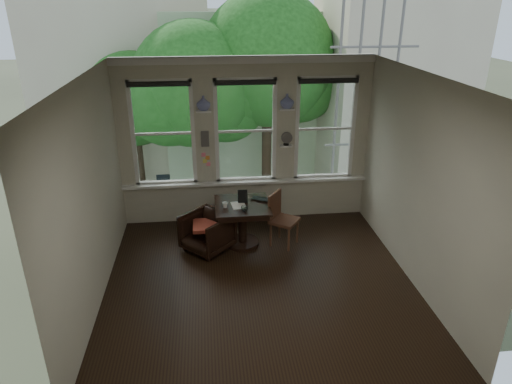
{
  "coord_description": "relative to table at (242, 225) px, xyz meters",
  "views": [
    {
      "loc": [
        -0.69,
        -5.65,
        3.91
      ],
      "look_at": [
        0.04,
        0.9,
        1.08
      ],
      "focal_mm": 32.0,
      "sensor_mm": 36.0,
      "label": 1
    }
  ],
  "objects": [
    {
      "name": "wall_left",
      "position": [
        -2.09,
        -1.18,
        1.12
      ],
      "size": [
        0.0,
        4.5,
        4.5
      ],
      "primitive_type": "plane",
      "rotation": [
        1.57,
        0.0,
        1.57
      ],
      "color": "#B8B39D",
      "rests_on": "ground"
    },
    {
      "name": "cushion_red",
      "position": [
        -0.6,
        -0.12,
        0.08
      ],
      "size": [
        0.45,
        0.45,
        0.06
      ],
      "primitive_type": "cube",
      "color": "maroon",
      "rests_on": "armchair_left"
    },
    {
      "name": "table",
      "position": [
        0.0,
        0.0,
        0.0
      ],
      "size": [
        0.9,
        0.9,
        0.75
      ],
      "primitive_type": null,
      "color": "black",
      "rests_on": "ground"
    },
    {
      "name": "mug",
      "position": [
        -0.29,
        -0.09,
        0.42
      ],
      "size": [
        0.12,
        0.12,
        0.09
      ],
      "primitive_type": "imported",
      "rotation": [
        0.0,
        0.0,
        0.26
      ],
      "color": "white",
      "rests_on": "table"
    },
    {
      "name": "intercom",
      "position": [
        -0.57,
        1.0,
        1.23
      ],
      "size": [
        0.14,
        0.06,
        0.28
      ],
      "primitive_type": "cube",
      "color": "#59544F",
      "rests_on": "ground"
    },
    {
      "name": "tablet",
      "position": [
        0.02,
        0.08,
        0.48
      ],
      "size": [
        0.16,
        0.08,
        0.22
      ],
      "primitive_type": "cube",
      "rotation": [
        -0.26,
        0.0,
        -0.02
      ],
      "color": "black",
      "rests_on": "table"
    },
    {
      "name": "window_left",
      "position": [
        -1.29,
        1.07,
        1.32
      ],
      "size": [
        1.1,
        0.12,
        1.9
      ],
      "primitive_type": null,
      "color": "white",
      "rests_on": "ground"
    },
    {
      "name": "shelf_left",
      "position": [
        -0.57,
        0.97,
        1.73
      ],
      "size": [
        0.26,
        0.16,
        0.03
      ],
      "primitive_type": "cube",
      "color": "white",
      "rests_on": "ground"
    },
    {
      "name": "sticky_notes",
      "position": [
        -0.57,
        1.01,
        0.88
      ],
      "size": [
        0.16,
        0.01,
        0.24
      ],
      "primitive_type": null,
      "color": "pink",
      "rests_on": "ground"
    },
    {
      "name": "armchair_left",
      "position": [
        -0.6,
        -0.12,
        -0.05
      ],
      "size": [
        1.0,
        1.0,
        0.65
      ],
      "primitive_type": "imported",
      "rotation": [
        0.0,
        0.0,
        -0.78
      ],
      "color": "black",
      "rests_on": "ground"
    },
    {
      "name": "window_right",
      "position": [
        1.61,
        1.07,
        1.32
      ],
      "size": [
        1.1,
        0.12,
        1.9
      ],
      "primitive_type": null,
      "color": "white",
      "rests_on": "ground"
    },
    {
      "name": "vase_right",
      "position": [
        0.88,
        0.97,
        1.86
      ],
      "size": [
        0.24,
        0.24,
        0.25
      ],
      "primitive_type": "imported",
      "color": "silver",
      "rests_on": "shelf_right"
    },
    {
      "name": "window_center",
      "position": [
        0.16,
        1.07,
        1.32
      ],
      "size": [
        1.1,
        0.12,
        1.9
      ],
      "primitive_type": null,
      "color": "white",
      "rests_on": "ground"
    },
    {
      "name": "wall_front",
      "position": [
        0.16,
        -3.43,
        1.12
      ],
      "size": [
        4.5,
        0.0,
        4.5
      ],
      "primitive_type": "plane",
      "rotation": [
        -1.57,
        0.0,
        0.0
      ],
      "color": "#B8B39D",
      "rests_on": "ground"
    },
    {
      "name": "side_chair_right",
      "position": [
        0.7,
        -0.08,
        0.09
      ],
      "size": [
        0.59,
        0.59,
        0.92
      ],
      "primitive_type": null,
      "rotation": [
        0.0,
        0.0,
        0.95
      ],
      "color": "#402417",
      "rests_on": "ground"
    },
    {
      "name": "desk_fan",
      "position": [
        0.88,
        0.95,
        1.16
      ],
      "size": [
        0.2,
        0.2,
        0.24
      ],
      "primitive_type": null,
      "color": "#59544F",
      "rests_on": "ground"
    },
    {
      "name": "ceiling",
      "position": [
        0.16,
        -1.18,
        2.62
      ],
      "size": [
        4.5,
        4.5,
        0.0
      ],
      "primitive_type": "plane",
      "rotation": [
        3.14,
        0.0,
        0.0
      ],
      "color": "silver",
      "rests_on": "ground"
    },
    {
      "name": "wall_right",
      "position": [
        2.41,
        -1.18,
        1.12
      ],
      "size": [
        0.0,
        4.5,
        4.5
      ],
      "primitive_type": "plane",
      "rotation": [
        1.57,
        0.0,
        -1.57
      ],
      "color": "#B8B39D",
      "rests_on": "ground"
    },
    {
      "name": "papers",
      "position": [
        -0.06,
        -0.04,
        0.38
      ],
      "size": [
        0.25,
        0.32,
        0.0
      ],
      "primitive_type": "cube",
      "rotation": [
        0.0,
        0.0,
        0.12
      ],
      "color": "silver",
      "rests_on": "table"
    },
    {
      "name": "wall_back",
      "position": [
        0.16,
        1.07,
        1.12
      ],
      "size": [
        4.5,
        0.0,
        4.5
      ],
      "primitive_type": "plane",
      "rotation": [
        1.57,
        0.0,
        0.0
      ],
      "color": "#B8B39D",
      "rests_on": "ground"
    },
    {
      "name": "vase_left",
      "position": [
        -0.57,
        0.97,
        1.86
      ],
      "size": [
        0.24,
        0.24,
        0.25
      ],
      "primitive_type": "imported",
      "color": "silver",
      "rests_on": "shelf_left"
    },
    {
      "name": "shelf_right",
      "position": [
        0.88,
        0.97,
        1.73
      ],
      "size": [
        0.26,
        0.16,
        0.03
      ],
      "primitive_type": "cube",
      "color": "white",
      "rests_on": "ground"
    },
    {
      "name": "ground",
      "position": [
        0.16,
        -1.18,
        -0.38
      ],
      "size": [
        4.5,
        4.5,
        0.0
      ],
      "primitive_type": "plane",
      "color": "black",
      "rests_on": "ground"
    },
    {
      "name": "laptop",
      "position": [
        0.32,
        0.08,
        0.39
      ],
      "size": [
        0.42,
        0.38,
        0.03
      ],
      "primitive_type": "imported",
      "rotation": [
        0.0,
        0.0,
        -0.53
      ],
      "color": "black",
      "rests_on": "table"
    },
    {
      "name": "drinking_glass",
      "position": [
        0.01,
        -0.26,
        0.42
      ],
      "size": [
        0.14,
        0.14,
        0.09
      ],
      "primitive_type": "imported",
      "rotation": [
        0.0,
        0.0,
        0.34
      ],
      "color": "white",
      "rests_on": "table"
    }
  ]
}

